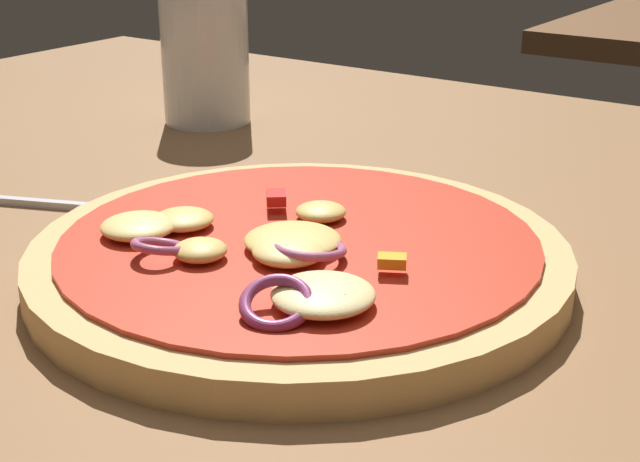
# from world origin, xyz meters

# --- Properties ---
(dining_table) EXTENTS (1.42, 0.99, 0.03)m
(dining_table) POSITION_xyz_m (0.00, 0.00, 0.02)
(dining_table) COLOR brown
(dining_table) RESTS_ON ground
(pizza) EXTENTS (0.30, 0.30, 0.04)m
(pizza) POSITION_xyz_m (-0.05, -0.01, 0.04)
(pizza) COLOR tan
(pizza) RESTS_ON dining_table
(fork) EXTENTS (0.16, 0.07, 0.01)m
(fork) POSITION_xyz_m (-0.24, -0.01, 0.03)
(fork) COLOR silver
(fork) RESTS_ON dining_table
(beer_glass) EXTENTS (0.08, 0.08, 0.13)m
(beer_glass) POSITION_xyz_m (-0.31, 0.22, 0.09)
(beer_glass) COLOR silver
(beer_glass) RESTS_ON dining_table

